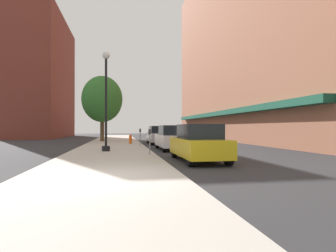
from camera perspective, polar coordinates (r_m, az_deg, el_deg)
ground_plane at (r=25.99m, az=-2.40°, el=-3.67°), size 90.00×90.00×0.00m
sidewalk_slab at (r=26.77m, az=-11.22°, el=-3.44°), size 4.80×50.00×0.12m
building_right_brick at (r=34.73m, az=15.85°, el=17.61°), size 6.80×40.00×24.46m
building_far_background at (r=46.82m, az=-24.51°, el=9.14°), size 6.80×18.00×18.43m
lamppost at (r=16.49m, az=-12.93°, el=5.55°), size 0.48×0.48×5.90m
fire_hydrant at (r=23.64m, az=-7.92°, el=-2.74°), size 0.33×0.26×0.79m
parking_meter_near at (r=20.71m, az=-5.88°, el=-1.89°), size 0.14×0.09×1.31m
parking_meter_far at (r=13.96m, az=-3.87°, el=-2.65°), size 0.14×0.09×1.31m
tree_near at (r=28.67m, az=-13.70°, el=5.51°), size 4.11×4.11×6.69m
car_yellow at (r=12.20m, az=6.42°, el=-3.65°), size 1.80×4.30×1.66m
car_white at (r=18.31m, az=0.83°, el=-2.54°), size 1.80×4.30×1.66m
car_silver at (r=24.77m, az=-2.03°, el=-1.96°), size 1.80×4.30×1.66m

